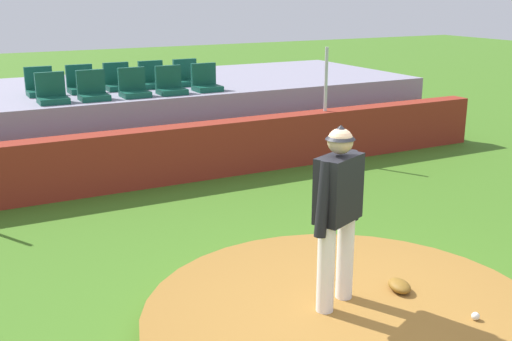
# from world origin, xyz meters

# --- Properties ---
(ground_plane) EXTENTS (60.00, 60.00, 0.00)m
(ground_plane) POSITION_xyz_m (0.00, 0.00, 0.00)
(ground_plane) COLOR #3C6C1D
(pitchers_mound) EXTENTS (3.85, 3.85, 0.19)m
(pitchers_mound) POSITION_xyz_m (0.00, 0.00, 0.09)
(pitchers_mound) COLOR olive
(pitchers_mound) RESTS_ON ground_plane
(pitcher) EXTENTS (0.68, 0.42, 1.74)m
(pitcher) POSITION_xyz_m (-0.03, 0.17, 1.20)
(pitcher) COLOR white
(pitcher) RESTS_ON pitchers_mound
(baseball) EXTENTS (0.07, 0.07, 0.07)m
(baseball) POSITION_xyz_m (0.93, -0.68, 0.22)
(baseball) COLOR white
(baseball) RESTS_ON pitchers_mound
(fielding_glove) EXTENTS (0.27, 0.34, 0.11)m
(fielding_glove) POSITION_xyz_m (0.70, 0.09, 0.24)
(fielding_glove) COLOR brown
(fielding_glove) RESTS_ON pitchers_mound
(brick_barrier) EXTENTS (13.22, 0.40, 0.93)m
(brick_barrier) POSITION_xyz_m (0.00, 5.23, 0.47)
(brick_barrier) COLOR maroon
(brick_barrier) RESTS_ON ground_plane
(fence_post_right) EXTENTS (0.06, 0.06, 1.16)m
(fence_post_right) POSITION_xyz_m (3.23, 5.23, 1.51)
(fence_post_right) COLOR silver
(fence_post_right) RESTS_ON brick_barrier
(bleacher_platform) EXTENTS (12.50, 4.11, 1.26)m
(bleacher_platform) POSITION_xyz_m (0.00, 8.06, 0.63)
(bleacher_platform) COLOR gray
(bleacher_platform) RESTS_ON ground_plane
(stadium_chair_0) EXTENTS (0.48, 0.44, 0.50)m
(stadium_chair_0) POSITION_xyz_m (-1.38, 6.53, 1.41)
(stadium_chair_0) COLOR #104A39
(stadium_chair_0) RESTS_ON bleacher_platform
(stadium_chair_1) EXTENTS (0.48, 0.44, 0.50)m
(stadium_chair_1) POSITION_xyz_m (-0.70, 6.52, 1.41)
(stadium_chair_1) COLOR #104A39
(stadium_chair_1) RESTS_ON bleacher_platform
(stadium_chair_2) EXTENTS (0.48, 0.44, 0.50)m
(stadium_chair_2) POSITION_xyz_m (0.02, 6.53, 1.41)
(stadium_chair_2) COLOR #104A39
(stadium_chair_2) RESTS_ON bleacher_platform
(stadium_chair_3) EXTENTS (0.48, 0.44, 0.50)m
(stadium_chair_3) POSITION_xyz_m (0.70, 6.51, 1.41)
(stadium_chair_3) COLOR #104A39
(stadium_chair_3) RESTS_ON bleacher_platform
(stadium_chair_4) EXTENTS (0.48, 0.44, 0.50)m
(stadium_chair_4) POSITION_xyz_m (1.42, 6.55, 1.41)
(stadium_chair_4) COLOR #104A39
(stadium_chair_4) RESTS_ON bleacher_platform
(stadium_chair_5) EXTENTS (0.48, 0.44, 0.50)m
(stadium_chair_5) POSITION_xyz_m (-1.42, 7.43, 1.41)
(stadium_chair_5) COLOR #104A39
(stadium_chair_5) RESTS_ON bleacher_platform
(stadium_chair_6) EXTENTS (0.48, 0.44, 0.50)m
(stadium_chair_6) POSITION_xyz_m (-0.70, 7.41, 1.41)
(stadium_chair_6) COLOR #104A39
(stadium_chair_6) RESTS_ON bleacher_platform
(stadium_chair_7) EXTENTS (0.48, 0.44, 0.50)m
(stadium_chair_7) POSITION_xyz_m (0.00, 7.44, 1.41)
(stadium_chair_7) COLOR #104A39
(stadium_chair_7) RESTS_ON bleacher_platform
(stadium_chair_8) EXTENTS (0.48, 0.44, 0.50)m
(stadium_chair_8) POSITION_xyz_m (0.68, 7.42, 1.41)
(stadium_chair_8) COLOR #104A39
(stadium_chair_8) RESTS_ON bleacher_platform
(stadium_chair_9) EXTENTS (0.48, 0.44, 0.50)m
(stadium_chair_9) POSITION_xyz_m (1.38, 7.41, 1.41)
(stadium_chair_9) COLOR #104A39
(stadium_chair_9) RESTS_ON bleacher_platform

